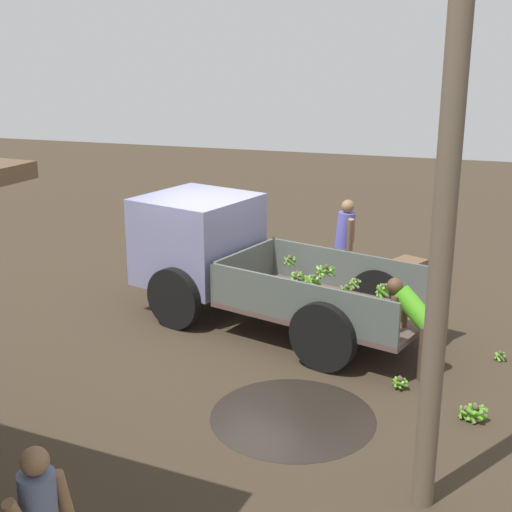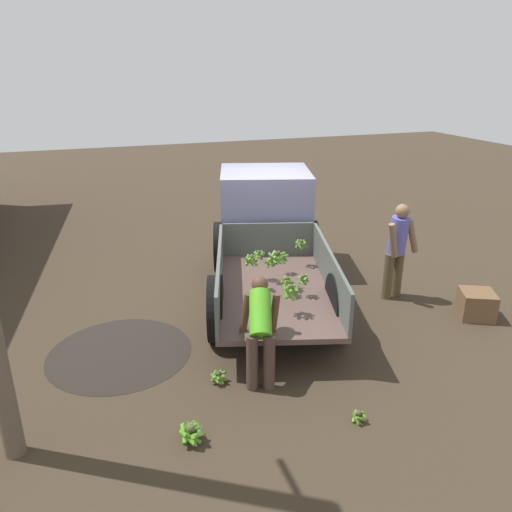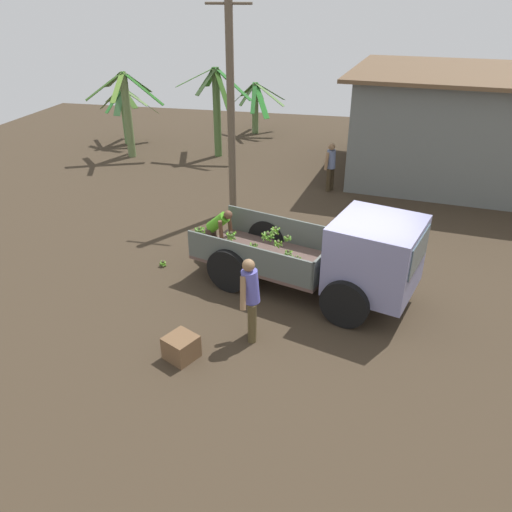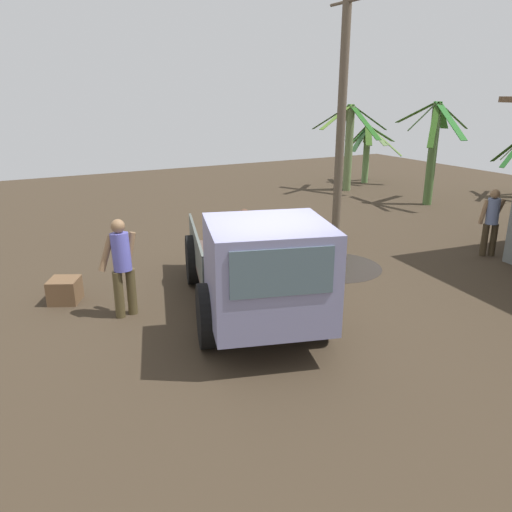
{
  "view_description": "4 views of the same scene",
  "coord_description": "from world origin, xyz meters",
  "views": [
    {
      "loc": [
        -3.97,
        10.48,
        4.43
      ],
      "look_at": [
        -0.77,
        0.38,
        1.21
      ],
      "focal_mm": 50.0,
      "sensor_mm": 36.0,
      "label": 1
    },
    {
      "loc": [
        -8.53,
        3.15,
        3.85
      ],
      "look_at": [
        -1.47,
        0.66,
        0.99
      ],
      "focal_mm": 35.0,
      "sensor_mm": 36.0,
      "label": 2
    },
    {
      "loc": [
        0.05,
        -9.36,
        5.92
      ],
      "look_at": [
        -1.93,
        -0.61,
        1.14
      ],
      "focal_mm": 35.0,
      "sensor_mm": 36.0,
      "label": 3
    },
    {
      "loc": [
        6.35,
        -3.56,
        3.72
      ],
      "look_at": [
        -0.16,
        -0.08,
        1.28
      ],
      "focal_mm": 35.0,
      "sensor_mm": 36.0,
      "label": 4
    }
  ],
  "objects": [
    {
      "name": "banana_bunch_on_ground_1",
      "position": [
        -4.07,
        2.34,
        0.09
      ],
      "size": [
        0.2,
        0.21,
        0.17
      ],
      "color": "brown",
      "rests_on": "ground"
    },
    {
      "name": "mud_patch_0",
      "position": [
        -2.05,
        2.94,
        0.0
      ],
      "size": [
        2.04,
        2.04,
        0.01
      ],
      "primitive_type": "cylinder",
      "color": "black",
      "rests_on": "ground"
    },
    {
      "name": "banana_bunch_on_ground_0",
      "position": [
        -4.18,
        2.36,
        0.13
      ],
      "size": [
        0.28,
        0.3,
        0.23
      ],
      "color": "#4B4431",
      "rests_on": "ground"
    },
    {
      "name": "person_worker_loading",
      "position": [
        -3.31,
        1.25,
        0.77
      ],
      "size": [
        0.74,
        0.6,
        1.32
      ],
      "rotation": [
        0.0,
        0.0,
        -0.32
      ],
      "color": "#48352B",
      "rests_on": "ground"
    },
    {
      "name": "person_foreground_visitor",
      "position": [
        -1.76,
        -1.81,
        0.95
      ],
      "size": [
        0.42,
        0.71,
        1.71
      ],
      "rotation": [
        0.0,
        0.0,
        3.34
      ],
      "color": "brown",
      "rests_on": "ground"
    },
    {
      "name": "banana_bunch_on_ground_3",
      "position": [
        -4.49,
        0.47,
        0.08
      ],
      "size": [
        0.16,
        0.17,
        0.15
      ],
      "color": "#49422F",
      "rests_on": "ground"
    },
    {
      "name": "banana_bunch_on_ground_2",
      "position": [
        -3.22,
        1.79,
        0.1
      ],
      "size": [
        0.23,
        0.23,
        0.18
      ],
      "color": "#453F2D",
      "rests_on": "ground"
    },
    {
      "name": "ground",
      "position": [
        0.0,
        0.0,
        0.0
      ],
      "size": [
        36.0,
        36.0,
        0.0
      ],
      "primitive_type": "plane",
      "color": "#3B2F21"
    },
    {
      "name": "wooden_crate_0",
      "position": [
        -2.85,
        -2.66,
        0.22
      ],
      "size": [
        0.69,
        0.69,
        0.45
      ],
      "primitive_type": "cube",
      "rotation": [
        0.0,
        0.0,
        4.25
      ],
      "color": "brown",
      "rests_on": "ground"
    },
    {
      "name": "cargo_truck",
      "position": [
        -0.06,
        -0.05,
        1.05
      ],
      "size": [
        5.14,
        3.07,
        1.96
      ],
      "rotation": [
        0.0,
        0.0,
        -0.29
      ],
      "color": "brown",
      "rests_on": "ground"
    }
  ]
}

